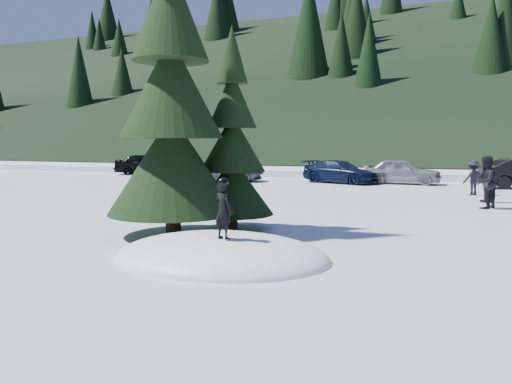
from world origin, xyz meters
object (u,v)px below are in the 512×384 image
at_px(car_1, 184,166).
at_px(spruce_short, 232,151).
at_px(car_2, 225,171).
at_px(adult_0, 485,182).
at_px(spruce_tall, 171,101).
at_px(adult_2, 473,178).
at_px(adult_1, 488,181).
at_px(car_3, 340,172).
at_px(car_4, 402,171).
at_px(car_0, 147,164).
at_px(child_skier, 223,210).

bearing_deg(car_1, spruce_short, -155.44).
xyz_separation_m(car_1, car_2, (4.99, -3.85, -0.03)).
height_order(adult_0, car_2, adult_0).
xyz_separation_m(spruce_tall, adult_2, (7.24, 13.14, -2.56)).
distance_m(adult_1, car_3, 10.03).
relative_size(car_3, car_4, 1.07).
bearing_deg(car_0, adult_0, -140.57).
xyz_separation_m(spruce_tall, child_skier, (2.43, -2.16, -2.28)).
xyz_separation_m(adult_0, adult_1, (0.19, 1.95, -0.09)).
bearing_deg(spruce_short, car_4, 80.51).
bearing_deg(car_2, child_skier, -168.16).
bearing_deg(adult_2, spruce_short, 22.03).
bearing_deg(car_0, spruce_short, -163.52).
bearing_deg(car_3, car_4, -58.31).
height_order(spruce_tall, car_1, spruce_tall).
relative_size(spruce_tall, adult_0, 4.65).
xyz_separation_m(car_0, car_3, (14.53, -2.31, -0.11)).
distance_m(adult_1, car_4, 8.57).
relative_size(spruce_short, adult_2, 3.51).
height_order(adult_1, car_2, adult_1).
bearing_deg(car_1, spruce_tall, -159.47).
bearing_deg(adult_2, car_2, -52.26).
bearing_deg(car_3, child_skier, -154.43).
bearing_deg(adult_1, car_2, -61.40).
bearing_deg(spruce_short, adult_0, 47.17).
relative_size(spruce_tall, car_2, 1.88).
xyz_separation_m(spruce_short, adult_0, (6.50, 7.01, -1.18)).
distance_m(spruce_short, car_1, 22.20).
relative_size(spruce_tall, car_3, 1.94).
relative_size(spruce_tall, child_skier, 7.76).
distance_m(child_skier, adult_2, 16.04).
bearing_deg(child_skier, car_4, -74.96).
xyz_separation_m(child_skier, car_1, (-13.61, 22.07, -0.37)).
height_order(spruce_short, car_0, spruce_short).
relative_size(spruce_tall, adult_2, 5.63).
relative_size(adult_1, car_3, 0.38).
relative_size(spruce_short, car_0, 1.21).
bearing_deg(adult_2, adult_0, 53.21).
height_order(spruce_short, adult_1, spruce_short).
bearing_deg(adult_1, car_0, -62.03).
height_order(car_2, car_3, car_3).
distance_m(spruce_short, adult_2, 13.36).
bearing_deg(adult_1, child_skier, 28.11).
height_order(child_skier, car_1, child_skier).
height_order(spruce_short, adult_2, spruce_short).
bearing_deg(car_3, car_1, 96.94).
height_order(adult_2, car_3, adult_2).
height_order(adult_1, car_1, adult_1).
bearing_deg(car_2, adult_1, -125.76).
relative_size(spruce_tall, adult_1, 5.13).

